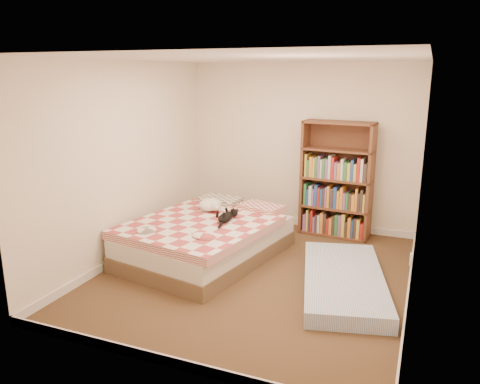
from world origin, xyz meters
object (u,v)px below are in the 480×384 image
at_px(bed, 208,237).
at_px(floor_mattress, 343,281).
at_px(black_cat, 227,216).
at_px(bookshelf, 336,195).
at_px(white_dog, 210,205).

height_order(bed, floor_mattress, bed).
bearing_deg(black_cat, bookshelf, 65.13).
height_order(bed, white_dog, white_dog).
relative_size(bed, white_dog, 6.18).
bearing_deg(white_dog, bookshelf, 27.65).
xyz_separation_m(bed, white_dog, (-0.12, 0.34, 0.34)).
height_order(bookshelf, black_cat, bookshelf).
bearing_deg(black_cat, bed, -162.25).
bearing_deg(bed, black_cat, 16.03).
bearing_deg(floor_mattress, bed, 157.61).
xyz_separation_m(floor_mattress, black_cat, (-1.56, 0.30, 0.48)).
relative_size(bookshelf, black_cat, 2.97).
xyz_separation_m(bookshelf, white_dog, (-1.50, -1.13, -0.00)).
bearing_deg(bed, floor_mattress, 2.19).
distance_m(floor_mattress, black_cat, 1.66).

